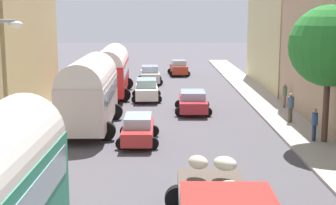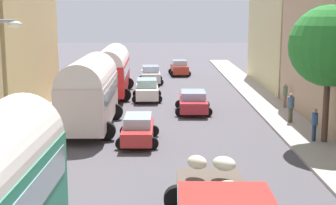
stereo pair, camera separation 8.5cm
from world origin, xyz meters
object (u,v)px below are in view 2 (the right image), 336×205
object	(u,v)px
parked_bus_1	(89,90)
pedestrian_1	(285,95)
car_2	(138,129)
pedestrian_2	(291,107)
parked_bus_2	(112,69)
car_1	(179,68)
pedestrian_0	(314,123)
car_3	(147,90)
car_0	(193,102)
car_4	(151,75)

from	to	relation	value
parked_bus_1	pedestrian_1	bearing A→B (deg)	24.77
car_2	pedestrian_2	xyz separation A→B (m)	(8.84, 4.12, 0.35)
parked_bus_1	pedestrian_1	size ratio (longest dim) A/B	4.55
parked_bus_2	car_1	bearing A→B (deg)	65.51
pedestrian_0	car_2	bearing A→B (deg)	178.48
parked_bus_1	parked_bus_2	xyz separation A→B (m)	(0.05, 11.97, -0.11)
car_2	car_3	xyz separation A→B (m)	(0.02, 12.47, 0.09)
car_0	pedestrian_0	distance (m)	9.83
car_2	car_4	bearing A→B (deg)	89.86
car_3	car_0	bearing A→B (deg)	-55.48
car_3	parked_bus_1	bearing A→B (deg)	-107.12
car_1	pedestrian_2	size ratio (longest dim) A/B	2.02
car_1	car_3	world-z (taller)	car_3
car_0	pedestrian_1	world-z (taller)	pedestrian_1
car_1	car_4	distance (m)	6.82
car_1	pedestrian_0	distance (m)	28.56
pedestrian_0	car_3	bearing A→B (deg)	125.09
parked_bus_2	car_4	world-z (taller)	parked_bus_2
parked_bus_1	pedestrian_1	xyz separation A→B (m)	(12.53, 5.78, -1.22)
car_1	car_2	bearing A→B (deg)	-96.06
car_1	pedestrian_0	size ratio (longest dim) A/B	2.11
parked_bus_1	car_0	size ratio (longest dim) A/B	1.92
parked_bus_1	car_1	bearing A→B (deg)	76.70
car_1	pedestrian_0	bearing A→B (deg)	-77.85
car_0	parked_bus_1	bearing A→B (deg)	-142.13
car_3	pedestrian_2	xyz separation A→B (m)	(8.82, -8.35, 0.26)
parked_bus_1	car_3	xyz separation A→B (m)	(2.92, 9.48, -1.45)
parked_bus_2	car_0	xyz separation A→B (m)	(6.11, -7.19, -1.41)
car_2	pedestrian_0	distance (m)	8.96
pedestrian_1	car_4	bearing A→B (deg)	126.95
car_4	car_1	bearing A→B (deg)	64.97
car_0	pedestrian_1	size ratio (longest dim) A/B	2.36
car_3	pedestrian_1	xyz separation A→B (m)	(9.61, -3.70, 0.23)
car_2	parked_bus_1	bearing A→B (deg)	134.14
car_0	pedestrian_0	size ratio (longest dim) A/B	2.36
car_2	car_4	distance (m)	21.50
car_2	car_0	bearing A→B (deg)	67.30
pedestrian_1	pedestrian_2	bearing A→B (deg)	-99.66
car_4	pedestrian_2	bearing A→B (deg)	-63.19
parked_bus_1	parked_bus_2	distance (m)	11.98
parked_bus_1	pedestrian_0	world-z (taller)	parked_bus_1
car_0	car_2	xyz separation A→B (m)	(-3.25, -7.77, -0.01)
car_2	pedestrian_1	size ratio (longest dim) A/B	2.31
car_3	pedestrian_1	bearing A→B (deg)	-21.06
pedestrian_1	pedestrian_2	size ratio (longest dim) A/B	0.96
car_4	pedestrian_1	xyz separation A→B (m)	(9.58, -12.73, 0.20)
car_0	car_4	world-z (taller)	car_4
car_1	pedestrian_2	world-z (taller)	pedestrian_2
parked_bus_2	car_3	size ratio (longest dim) A/B	2.37
car_0	pedestrian_1	bearing A→B (deg)	8.88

